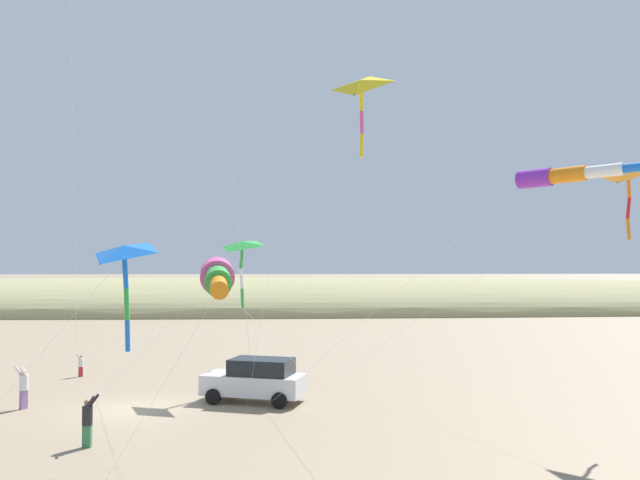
{
  "coord_description": "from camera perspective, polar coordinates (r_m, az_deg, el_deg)",
  "views": [
    {
      "loc": [
        -26.54,
        -6.31,
        5.96
      ],
      "look_at": [
        -5.36,
        -7.36,
        6.71
      ],
      "focal_mm": 35.86,
      "sensor_mm": 36.0,
      "label": 1
    }
  ],
  "objects": [
    {
      "name": "kite_windsock_red_high_left",
      "position": [
        16.36,
        -9.13,
        -3.38
      ],
      "size": [
        13.86,
        4.3,
        6.12
      ],
      "color": "#EF4C93",
      "rests_on": "ground_plane"
    },
    {
      "name": "person_child_green_jacket",
      "position": [
        36.15,
        -20.58,
        -10.31
      ],
      "size": [
        0.41,
        0.44,
        1.22
      ],
      "color": "#B72833",
      "rests_on": "ground_plane"
    },
    {
      "name": "cooler_box",
      "position": [
        30.63,
        -4.81,
        -12.83
      ],
      "size": [
        0.62,
        0.42,
        0.42
      ],
      "color": "#1EB7C6",
      "rests_on": "ground_plane"
    },
    {
      "name": "person_bystander_far",
      "position": [
        22.67,
        -20.03,
        -14.74
      ],
      "size": [
        0.43,
        0.54,
        1.69
      ],
      "color": "#3D7F51",
      "rests_on": "ground_plane"
    },
    {
      "name": "ground_plane",
      "position": [
        27.92,
        -16.35,
        -14.26
      ],
      "size": [
        600.0,
        600.0,
        0.0
      ],
      "primitive_type": "plane",
      "color": "gray"
    },
    {
      "name": "kite_delta_long_streamer_left",
      "position": [
        20.35,
        -17.13,
        -1.19
      ],
      "size": [
        2.42,
        6.58,
        6.71
      ],
      "color": "blue",
      "rests_on": "ground_plane"
    },
    {
      "name": "dune_ridge_grassy",
      "position": [
        82.0,
        -7.29,
        -6.16
      ],
      "size": [
        28.0,
        240.0,
        8.02
      ],
      "primitive_type": "ellipsoid",
      "color": "#938E60",
      "rests_on": "ground_plane"
    },
    {
      "name": "kite_delta_purple_drifting",
      "position": [
        26.0,
        25.7,
        5.28
      ],
      "size": [
        9.62,
        11.59,
        9.65
      ],
      "color": "orange",
      "rests_on": "ground_plane"
    },
    {
      "name": "parked_car",
      "position": [
        28.06,
        -5.73,
        -12.29
      ],
      "size": [
        3.07,
        4.66,
        1.85
      ],
      "color": "silver",
      "rests_on": "ground_plane"
    },
    {
      "name": "person_child_grey_jacket",
      "position": [
        29.25,
        -24.93,
        -11.66
      ],
      "size": [
        0.63,
        0.58,
        1.77
      ],
      "color": "#8E6B9E",
      "rests_on": "ground_plane"
    },
    {
      "name": "kite_delta_magenta_far_left",
      "position": [
        22.42,
        3.61,
        13.51
      ],
      "size": [
        8.57,
        12.07,
        12.51
      ],
      "color": "yellow",
      "rests_on": "ground_plane"
    },
    {
      "name": "kite_delta_long_streamer_right",
      "position": [
        29.93,
        -7.02,
        -0.6
      ],
      "size": [
        2.38,
        7.43,
        7.14
      ],
      "color": "green",
      "rests_on": "ground_plane"
    },
    {
      "name": "kite_windsock_yellow_midlevel",
      "position": [
        16.68,
        21.02,
        5.39
      ],
      "size": [
        12.8,
        9.3,
        8.31
      ],
      "color": "purple",
      "rests_on": "ground_plane"
    }
  ]
}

